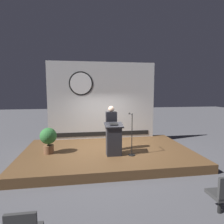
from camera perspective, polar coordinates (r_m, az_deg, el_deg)
ground_plane at (r=7.55m, az=-1.30°, el=-13.52°), size 40.00×40.00×0.00m
stage_platform at (r=7.49m, az=-1.30°, el=-12.44°), size 6.40×4.00×0.30m
banner_display at (r=8.93m, az=-3.01°, el=3.42°), size 5.03×0.12×3.60m
podium at (r=6.74m, az=0.53°, el=-8.27°), size 0.64×0.50×1.16m
speaker_person at (r=7.13m, az=-0.22°, el=-4.87°), size 0.40×0.26×1.71m
microphone_stand at (r=6.79m, az=5.91°, el=-8.51°), size 0.24×0.55×1.50m
potted_plant at (r=7.27m, az=-18.70°, el=-7.46°), size 0.59×0.59×0.95m
audience_chair_right at (r=4.81m, az=30.66°, el=-20.29°), size 0.44×0.45×0.89m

